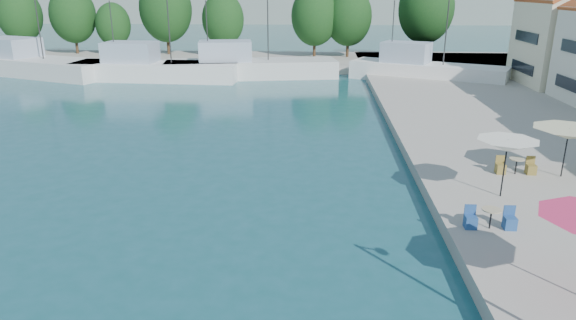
# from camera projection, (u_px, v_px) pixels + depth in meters

# --- Properties ---
(quay_far) EXTENTS (90.00, 16.00, 0.60)m
(quay_far) POSITION_uv_depth(u_px,v_px,m) (246.00, 61.00, 64.01)
(quay_far) COLOR #A49F94
(quay_far) RESTS_ON ground
(trawler_01) EXTENTS (20.64, 12.19, 10.20)m
(trawler_01) POSITION_uv_depth(u_px,v_px,m) (28.00, 64.00, 55.89)
(trawler_01) COLOR silver
(trawler_01) RESTS_ON ground
(trawler_02) EXTENTS (17.04, 5.23, 10.20)m
(trawler_02) POSITION_uv_depth(u_px,v_px,m) (152.00, 69.00, 52.28)
(trawler_02) COLOR white
(trawler_02) RESTS_ON ground
(trawler_03) EXTENTS (18.27, 7.57, 10.20)m
(trawler_03) POSITION_uv_depth(u_px,v_px,m) (247.00, 67.00, 53.74)
(trawler_03) COLOR silver
(trawler_03) RESTS_ON ground
(trawler_04) EXTENTS (15.42, 10.14, 10.20)m
(trawler_04) POSITION_uv_depth(u_px,v_px,m) (423.00, 71.00, 51.49)
(trawler_04) COLOR white
(trawler_04) RESTS_ON ground
(tree_01) EXTENTS (5.75, 5.75, 8.51)m
(tree_01) POSITION_uv_depth(u_px,v_px,m) (20.00, 15.00, 68.91)
(tree_01) COLOR #3F2B19
(tree_01) RESTS_ON quay_far
(tree_02) EXTENTS (5.89, 5.89, 8.72)m
(tree_02) POSITION_uv_depth(u_px,v_px,m) (73.00, 15.00, 67.48)
(tree_02) COLOR #3F2B19
(tree_02) RESTS_ON quay_far
(tree_03) EXTENTS (4.49, 4.49, 6.64)m
(tree_03) POSITION_uv_depth(u_px,v_px,m) (113.00, 25.00, 67.10)
(tree_03) COLOR #3F2B19
(tree_03) RESTS_ON quay_far
(tree_04) EXTENTS (6.74, 6.74, 9.98)m
(tree_04) POSITION_uv_depth(u_px,v_px,m) (166.00, 9.00, 66.50)
(tree_04) COLOR #3F2B19
(tree_04) RESTS_ON quay_far
(tree_05) EXTENTS (5.35, 5.35, 7.92)m
(tree_05) POSITION_uv_depth(u_px,v_px,m) (223.00, 19.00, 65.47)
(tree_05) COLOR #3F2B19
(tree_05) RESTS_ON quay_far
(tree_06) EXTENTS (5.91, 5.91, 8.75)m
(tree_06) POSITION_uv_depth(u_px,v_px,m) (315.00, 16.00, 64.05)
(tree_06) COLOR #3F2B19
(tree_06) RESTS_ON quay_far
(tree_07) EXTENTS (5.80, 5.80, 8.59)m
(tree_07) POSITION_uv_depth(u_px,v_px,m) (349.00, 17.00, 64.14)
(tree_07) COLOR #3F2B19
(tree_07) RESTS_ON quay_far
(tree_08) EXTENTS (6.91, 6.91, 10.23)m
(tree_08) POSITION_uv_depth(u_px,v_px,m) (426.00, 9.00, 64.26)
(tree_08) COLOR #3F2B19
(tree_08) RESTS_ON quay_far
(umbrella_white) EXTENTS (2.51, 2.51, 2.47)m
(umbrella_white) POSITION_uv_depth(u_px,v_px,m) (507.00, 146.00, 20.91)
(umbrella_white) COLOR black
(umbrella_white) RESTS_ON quay_right
(umbrella_cream) EXTENTS (3.20, 3.20, 2.31)m
(umbrella_cream) POSITION_uv_depth(u_px,v_px,m) (568.00, 134.00, 23.21)
(umbrella_cream) COLOR black
(umbrella_cream) RESTS_ON quay_right
(cafe_table_02) EXTENTS (1.82, 0.70, 0.76)m
(cafe_table_02) POSITION_uv_depth(u_px,v_px,m) (490.00, 221.00, 18.61)
(cafe_table_02) COLOR black
(cafe_table_02) RESTS_ON quay_right
(cafe_table_03) EXTENTS (1.82, 0.70, 0.76)m
(cafe_table_03) POSITION_uv_depth(u_px,v_px,m) (516.00, 168.00, 24.11)
(cafe_table_03) COLOR black
(cafe_table_03) RESTS_ON quay_right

